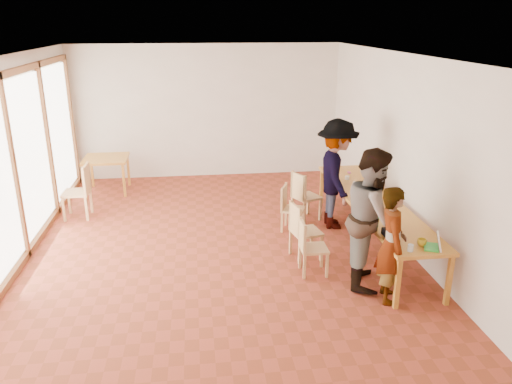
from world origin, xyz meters
TOP-DOWN VIEW (x-y plane):
  - ground at (0.00, 0.00)m, footprint 8.00×8.00m
  - wall_back at (0.00, 4.00)m, footprint 6.00×0.10m
  - wall_front at (0.00, -4.00)m, footprint 6.00×0.10m
  - wall_right at (3.00, 0.00)m, footprint 0.10×8.00m
  - window_wall at (-2.96, 0.00)m, footprint 0.10×8.00m
  - ceiling at (0.00, 0.00)m, footprint 6.00×8.00m
  - communal_table at (2.50, -0.15)m, footprint 0.80×4.00m
  - side_table at (-2.17, 3.05)m, footprint 0.90×0.90m
  - chair_near at (1.24, -1.04)m, footprint 0.38×0.38m
  - chair_mid at (1.24, -0.55)m, footprint 0.49×0.49m
  - chair_far at (1.26, 0.58)m, footprint 0.49×0.49m
  - chair_empty at (1.59, 0.96)m, footprint 0.56×0.56m
  - chair_spare at (-2.39, 1.62)m, footprint 0.48×0.48m
  - person_near at (2.14, -1.85)m, footprint 0.46×0.62m
  - person_mid at (2.04, -1.38)m, footprint 0.95×1.10m
  - person_far at (2.10, 0.63)m, footprint 0.81×1.29m
  - laptop_near at (2.66, -1.96)m, footprint 0.28×0.30m
  - laptop_mid at (2.43, -1.13)m, footprint 0.21×0.24m
  - laptop_far at (2.62, 0.16)m, footprint 0.27×0.29m
  - yellow_mug at (2.53, -1.87)m, footprint 0.15×0.15m
  - green_bottle at (2.16, -1.20)m, footprint 0.07×0.07m
  - clear_glass at (2.32, -2.00)m, footprint 0.07×0.07m
  - condiment_cup at (2.41, 0.97)m, footprint 0.08×0.08m
  - pink_phone at (2.57, 1.36)m, footprint 0.05×0.10m
  - black_pouch at (2.23, -1.56)m, footprint 0.16×0.26m

SIDE VIEW (x-z plane):
  - ground at x=0.00m, z-range 0.00..0.00m
  - chair_far at x=1.26m, z-range 0.28..0.70m
  - chair_near at x=1.24m, z-range 0.28..0.72m
  - chair_mid at x=1.24m, z-range 0.31..0.78m
  - chair_empty at x=1.59m, z-range 0.31..0.80m
  - chair_spare at x=-2.39m, z-range 0.35..0.88m
  - side_table at x=-2.17m, z-range 0.29..1.04m
  - communal_table at x=2.50m, z-range 0.33..1.08m
  - pink_phone at x=2.57m, z-range 0.75..0.76m
  - person_near at x=2.14m, z-range 0.00..1.55m
  - condiment_cup at x=2.41m, z-range 0.75..0.81m
  - clear_glass at x=2.32m, z-range 0.75..0.84m
  - black_pouch at x=2.23m, z-range 0.75..0.84m
  - yellow_mug at x=2.53m, z-range 0.75..0.84m
  - laptop_mid at x=2.43m, z-range 0.71..0.89m
  - laptop_near at x=2.66m, z-range 0.70..0.91m
  - laptop_far at x=2.62m, z-range 0.70..0.91m
  - green_bottle at x=2.16m, z-range 0.75..1.03m
  - person_far at x=2.10m, z-range 0.00..1.92m
  - person_mid at x=2.04m, z-range 0.00..1.92m
  - wall_back at x=0.00m, z-range 0.00..3.00m
  - wall_front at x=0.00m, z-range 0.00..3.00m
  - wall_right at x=3.00m, z-range 0.00..3.00m
  - window_wall at x=-2.96m, z-range 0.00..3.00m
  - ceiling at x=0.00m, z-range 3.00..3.04m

